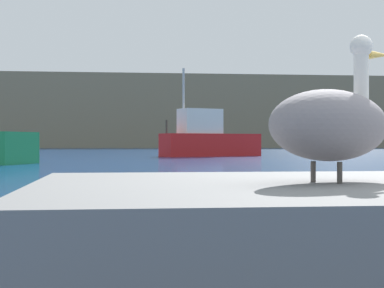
{
  "coord_description": "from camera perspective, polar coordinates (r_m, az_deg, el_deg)",
  "views": [
    {
      "loc": [
        -2.65,
        -4.2,
        0.8
      ],
      "look_at": [
        0.28,
        21.14,
        0.7
      ],
      "focal_mm": 58.88,
      "sensor_mm": 36.0,
      "label": 1
    }
  ],
  "objects": [
    {
      "name": "hillside_backdrop",
      "position": [
        83.54,
        -4.77,
        2.76
      ],
      "size": [
        140.0,
        17.17,
        8.96
      ],
      "primitive_type": "cube",
      "color": "#7F755B",
      "rests_on": "ground"
    },
    {
      "name": "fishing_boat_red",
      "position": [
        33.73,
        1.46,
        0.48
      ],
      "size": [
        5.69,
        3.41,
        4.65
      ],
      "rotation": [
        0.0,
        0.0,
        3.52
      ],
      "color": "red",
      "rests_on": "ground"
    },
    {
      "name": "pier_dock",
      "position": [
        3.69,
        12.46,
        -7.83
      ],
      "size": [
        3.37,
        2.55,
        0.57
      ],
      "primitive_type": "cube",
      "color": "slate",
      "rests_on": "ground"
    },
    {
      "name": "pelican",
      "position": [
        3.67,
        12.58,
        1.85
      ],
      "size": [
        1.11,
        0.99,
        0.88
      ],
      "rotation": [
        0.0,
        0.0,
        0.68
      ],
      "color": "gray",
      "rests_on": "pier_dock"
    }
  ]
}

